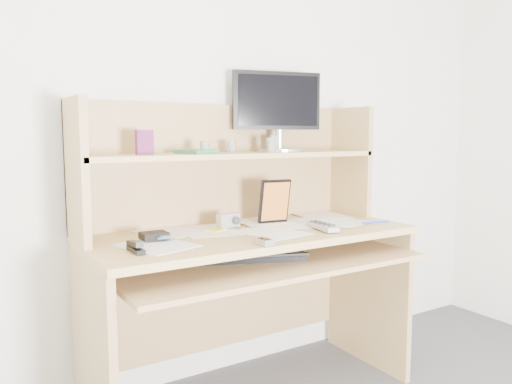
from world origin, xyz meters
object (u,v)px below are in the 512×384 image
keyboard (249,255)px  monitor (278,109)px  tv_remote (322,226)px  game_case (274,201)px  desk (243,240)px

keyboard → monitor: bearing=61.5°
tv_remote → monitor: monitor is taller
keyboard → game_case: bearing=55.6°
tv_remote → game_case: game_case is taller
game_case → keyboard: bearing=-138.1°
desk → monitor: size_ratio=3.24×
desk → tv_remote: 0.36m
keyboard → monitor: size_ratio=1.12×
keyboard → tv_remote: size_ratio=2.45×
desk → keyboard: 0.16m
game_case → monitor: 0.45m
desk → keyboard: (-0.06, -0.15, -0.03)m
game_case → desk: bearing=-171.6°
keyboard → tv_remote: (0.33, -0.07, 0.10)m
monitor → tv_remote: bearing=-74.9°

